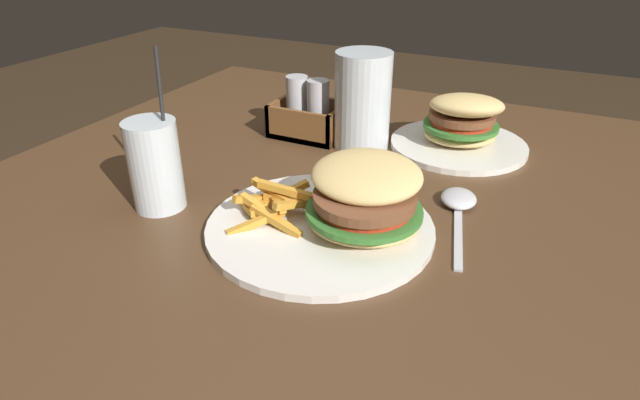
# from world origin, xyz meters

# --- Properties ---
(dining_table) EXTENTS (1.30, 1.08, 0.76)m
(dining_table) POSITION_xyz_m (0.00, 0.00, 0.62)
(dining_table) COLOR #4C331E
(dining_table) RESTS_ON ground_plane
(meal_plate_near) EXTENTS (0.29, 0.29, 0.10)m
(meal_plate_near) POSITION_xyz_m (-0.07, -0.08, 0.79)
(meal_plate_near) COLOR white
(meal_plate_near) RESTS_ON dining_table
(beer_glass) EXTENTS (0.09, 0.09, 0.16)m
(beer_glass) POSITION_xyz_m (-0.15, 0.19, 0.84)
(beer_glass) COLOR silver
(beer_glass) RESTS_ON dining_table
(juice_glass) EXTENTS (0.07, 0.07, 0.21)m
(juice_glass) POSITION_xyz_m (-0.32, -0.13, 0.82)
(juice_glass) COLOR silver
(juice_glass) RESTS_ON dining_table
(spoon) EXTENTS (0.07, 0.19, 0.02)m
(spoon) POSITION_xyz_m (0.05, 0.05, 0.77)
(spoon) COLOR silver
(spoon) RESTS_ON dining_table
(meal_plate_far) EXTENTS (0.23, 0.23, 0.10)m
(meal_plate_far) POSITION_xyz_m (0.00, 0.25, 0.80)
(meal_plate_far) COLOR white
(meal_plate_far) RESTS_ON dining_table
(condiment_caddy) EXTENTS (0.13, 0.10, 0.10)m
(condiment_caddy) POSITION_xyz_m (-0.26, 0.20, 0.80)
(condiment_caddy) COLOR brown
(condiment_caddy) RESTS_ON dining_table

